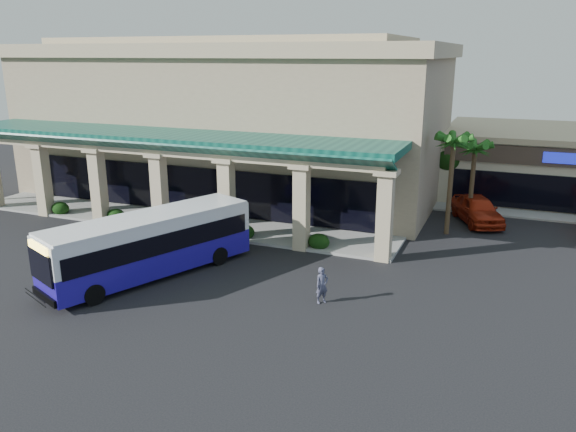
% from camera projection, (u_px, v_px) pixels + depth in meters
% --- Properties ---
extents(ground, '(110.00, 110.00, 0.00)m').
position_uv_depth(ground, '(233.00, 279.00, 26.52)').
color(ground, black).
extents(main_building, '(30.80, 14.80, 11.35)m').
position_uv_depth(main_building, '(235.00, 117.00, 42.07)').
color(main_building, tan).
rests_on(main_building, ground).
extents(arcade, '(30.00, 6.20, 5.70)m').
position_uv_depth(arcade, '(167.00, 178.00, 34.67)').
color(arcade, '#0B4439').
rests_on(arcade, ground).
extents(palm_0, '(2.40, 2.40, 6.60)m').
position_uv_depth(palm_0, '(451.00, 179.00, 32.32)').
color(palm_0, '#1B5316').
rests_on(palm_0, ground).
extents(palm_1, '(2.40, 2.40, 5.80)m').
position_uv_depth(palm_1, '(473.00, 177.00, 34.74)').
color(palm_1, '#1B5316').
rests_on(palm_1, ground).
extents(broadleaf_tree, '(2.60, 2.60, 4.81)m').
position_uv_depth(broadleaf_tree, '(448.00, 168.00, 40.05)').
color(broadleaf_tree, black).
rests_on(broadleaf_tree, ground).
extents(transit_bus, '(6.53, 10.88, 3.01)m').
position_uv_depth(transit_bus, '(151.00, 246.00, 26.58)').
color(transit_bus, '#21139E').
rests_on(transit_bus, ground).
extents(pedestrian, '(0.66, 0.70, 1.60)m').
position_uv_depth(pedestrian, '(322.00, 285.00, 23.82)').
color(pedestrian, '#494B66').
rests_on(pedestrian, ground).
extents(car_silver, '(3.99, 5.51, 1.74)m').
position_uv_depth(car_silver, '(477.00, 209.00, 35.17)').
color(car_silver, '#AC2911').
rests_on(car_silver, ground).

